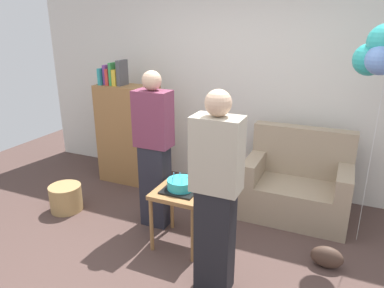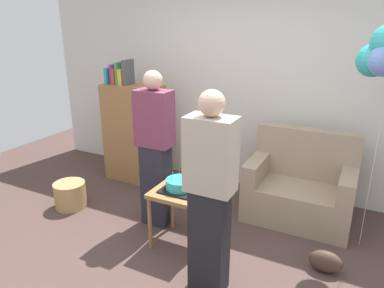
{
  "view_description": "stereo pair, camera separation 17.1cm",
  "coord_description": "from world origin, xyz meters",
  "px_view_note": "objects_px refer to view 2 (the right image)",
  "views": [
    {
      "loc": [
        1.2,
        -2.25,
        2.06
      ],
      "look_at": [
        -0.1,
        0.7,
        0.95
      ],
      "focal_mm": 33.24,
      "sensor_mm": 36.0,
      "label": 1
    },
    {
      "loc": [
        1.35,
        -2.17,
        2.06
      ],
      "look_at": [
        -0.1,
        0.7,
        0.95
      ],
      "focal_mm": 33.24,
      "sensor_mm": 36.0,
      "label": 2
    }
  ],
  "objects_px": {
    "side_table": "(180,198)",
    "balloon_bunch": "(382,53)",
    "person_holding_cake": "(210,196)",
    "birthday_cake": "(180,185)",
    "couch": "(300,188)",
    "handbag": "(326,262)",
    "person_blowing_candles": "(155,150)",
    "wicker_basket": "(70,195)",
    "bookshelf": "(134,132)"
  },
  "relations": [
    {
      "from": "couch",
      "to": "bookshelf",
      "type": "bearing_deg",
      "value": 179.43
    },
    {
      "from": "bookshelf",
      "to": "balloon_bunch",
      "type": "xyz_separation_m",
      "value": [
        2.77,
        -0.31,
        1.14
      ]
    },
    {
      "from": "balloon_bunch",
      "to": "bookshelf",
      "type": "bearing_deg",
      "value": 173.67
    },
    {
      "from": "person_blowing_candles",
      "to": "person_holding_cake",
      "type": "bearing_deg",
      "value": -23.4
    },
    {
      "from": "person_blowing_candles",
      "to": "wicker_basket",
      "type": "bearing_deg",
      "value": -158.1
    },
    {
      "from": "person_holding_cake",
      "to": "birthday_cake",
      "type": "bearing_deg",
      "value": -11.51
    },
    {
      "from": "couch",
      "to": "person_holding_cake",
      "type": "height_order",
      "value": "person_holding_cake"
    },
    {
      "from": "couch",
      "to": "balloon_bunch",
      "type": "bearing_deg",
      "value": -26.51
    },
    {
      "from": "person_blowing_candles",
      "to": "balloon_bunch",
      "type": "relative_size",
      "value": 0.79
    },
    {
      "from": "couch",
      "to": "side_table",
      "type": "distance_m",
      "value": 1.39
    },
    {
      "from": "bookshelf",
      "to": "wicker_basket",
      "type": "distance_m",
      "value": 1.15
    },
    {
      "from": "person_blowing_candles",
      "to": "balloon_bunch",
      "type": "distance_m",
      "value": 2.2
    },
    {
      "from": "birthday_cake",
      "to": "handbag",
      "type": "xyz_separation_m",
      "value": [
        1.32,
        0.19,
        -0.53
      ]
    },
    {
      "from": "couch",
      "to": "person_holding_cake",
      "type": "bearing_deg",
      "value": -105.82
    },
    {
      "from": "side_table",
      "to": "balloon_bunch",
      "type": "bearing_deg",
      "value": 26.62
    },
    {
      "from": "couch",
      "to": "person_holding_cake",
      "type": "relative_size",
      "value": 0.67
    },
    {
      "from": "bookshelf",
      "to": "person_holding_cake",
      "type": "distance_m",
      "value": 2.33
    },
    {
      "from": "person_holding_cake",
      "to": "wicker_basket",
      "type": "relative_size",
      "value": 4.53
    },
    {
      "from": "side_table",
      "to": "couch",
      "type": "bearing_deg",
      "value": 48.28
    },
    {
      "from": "side_table",
      "to": "handbag",
      "type": "xyz_separation_m",
      "value": [
        1.32,
        0.19,
        -0.39
      ]
    },
    {
      "from": "birthday_cake",
      "to": "handbag",
      "type": "relative_size",
      "value": 1.14
    },
    {
      "from": "side_table",
      "to": "balloon_bunch",
      "type": "relative_size",
      "value": 0.28
    },
    {
      "from": "bookshelf",
      "to": "handbag",
      "type": "bearing_deg",
      "value": -18.42
    },
    {
      "from": "birthday_cake",
      "to": "balloon_bunch",
      "type": "height_order",
      "value": "balloon_bunch"
    },
    {
      "from": "couch",
      "to": "handbag",
      "type": "xyz_separation_m",
      "value": [
        0.4,
        -0.84,
        -0.24
      ]
    },
    {
      "from": "side_table",
      "to": "wicker_basket",
      "type": "height_order",
      "value": "side_table"
    },
    {
      "from": "side_table",
      "to": "person_holding_cake",
      "type": "bearing_deg",
      "value": -41.31
    },
    {
      "from": "couch",
      "to": "side_table",
      "type": "height_order",
      "value": "couch"
    },
    {
      "from": "person_holding_cake",
      "to": "wicker_basket",
      "type": "bearing_deg",
      "value": 15.78
    },
    {
      "from": "person_holding_cake",
      "to": "person_blowing_candles",
      "type": "bearing_deg",
      "value": -6.57
    },
    {
      "from": "balloon_bunch",
      "to": "side_table",
      "type": "bearing_deg",
      "value": -153.38
    },
    {
      "from": "side_table",
      "to": "birthday_cake",
      "type": "relative_size",
      "value": 1.8
    },
    {
      "from": "bookshelf",
      "to": "person_holding_cake",
      "type": "relative_size",
      "value": 0.99
    },
    {
      "from": "bookshelf",
      "to": "side_table",
      "type": "distance_m",
      "value": 1.66
    },
    {
      "from": "bookshelf",
      "to": "side_table",
      "type": "xyz_separation_m",
      "value": [
        1.27,
        -1.06,
        -0.19
      ]
    },
    {
      "from": "bookshelf",
      "to": "person_holding_cake",
      "type": "bearing_deg",
      "value": -40.17
    },
    {
      "from": "person_holding_cake",
      "to": "wicker_basket",
      "type": "height_order",
      "value": "person_holding_cake"
    },
    {
      "from": "couch",
      "to": "wicker_basket",
      "type": "relative_size",
      "value": 3.06
    },
    {
      "from": "wicker_basket",
      "to": "birthday_cake",
      "type": "bearing_deg",
      "value": -2.16
    },
    {
      "from": "person_holding_cake",
      "to": "handbag",
      "type": "bearing_deg",
      "value": -112.49
    },
    {
      "from": "person_blowing_candles",
      "to": "handbag",
      "type": "height_order",
      "value": "person_blowing_candles"
    },
    {
      "from": "side_table",
      "to": "person_holding_cake",
      "type": "height_order",
      "value": "person_holding_cake"
    },
    {
      "from": "wicker_basket",
      "to": "balloon_bunch",
      "type": "distance_m",
      "value": 3.49
    },
    {
      "from": "bookshelf",
      "to": "person_blowing_candles",
      "type": "xyz_separation_m",
      "value": [
        0.87,
        -0.83,
        0.16
      ]
    },
    {
      "from": "person_blowing_candles",
      "to": "handbag",
      "type": "bearing_deg",
      "value": 11.77
    },
    {
      "from": "side_table",
      "to": "wicker_basket",
      "type": "distance_m",
      "value": 1.53
    },
    {
      "from": "wicker_basket",
      "to": "handbag",
      "type": "height_order",
      "value": "wicker_basket"
    },
    {
      "from": "couch",
      "to": "wicker_basket",
      "type": "bearing_deg",
      "value": -157.97
    },
    {
      "from": "birthday_cake",
      "to": "wicker_basket",
      "type": "bearing_deg",
      "value": 177.84
    },
    {
      "from": "birthday_cake",
      "to": "person_holding_cake",
      "type": "xyz_separation_m",
      "value": [
        0.5,
        -0.44,
        0.21
      ]
    }
  ]
}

